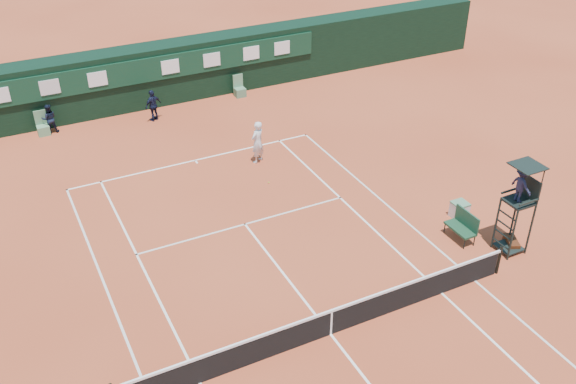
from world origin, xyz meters
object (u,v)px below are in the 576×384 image
object	(u,v)px
tennis_net	(331,322)
player_bench	(463,225)
cooler	(459,210)
player	(257,142)
umpire_chair	(521,191)

from	to	relation	value
tennis_net	player_bench	bearing A→B (deg)	17.52
cooler	player	world-z (taller)	player
player_bench	cooler	bearing A→B (deg)	54.44
umpire_chair	cooler	xyz separation A→B (m)	(-0.20, 2.43, -2.13)
tennis_net	cooler	bearing A→B (deg)	23.40
cooler	player	size ratio (longest dim) A/B	0.34
player	player_bench	bearing A→B (deg)	89.38
player	cooler	bearing A→B (deg)	97.26
tennis_net	player	distance (m)	10.84
cooler	player_bench	bearing A→B (deg)	-125.56
cooler	player	bearing A→B (deg)	124.33
tennis_net	umpire_chair	xyz separation A→B (m)	(7.63, 0.79, 1.95)
umpire_chair	player	distance (m)	11.18
umpire_chair	cooler	world-z (taller)	umpire_chair
umpire_chair	player_bench	distance (m)	2.48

